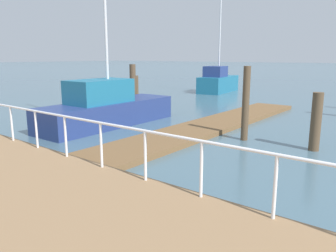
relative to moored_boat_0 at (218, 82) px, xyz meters
name	(u,v)px	position (x,y,z in m)	size (l,w,h in m)	color
ground_plane	(2,114)	(-16.39, 3.23, -0.84)	(300.00, 300.00, 0.00)	#476675
floating_dock	(210,126)	(-12.66, -6.86, -0.75)	(14.46, 2.00, 0.18)	brown
boardwalk_railing	(82,129)	(-19.54, -7.41, 0.37)	(0.06, 25.82, 1.08)	white
dock_piling_0	(136,92)	(-10.74, -0.86, 0.08)	(0.28, 0.28, 1.86)	brown
dock_piling_2	(246,104)	(-13.66, -8.87, 0.46)	(0.25, 0.25, 2.60)	brown
dock_piling_3	(133,88)	(-11.60, -1.46, 0.41)	(0.32, 0.32, 2.51)	brown
dock_piling_5	(316,122)	(-13.54, -11.20, 0.08)	(0.32, 0.32, 1.84)	brown
moored_boat_0	(218,82)	(0.00, 0.00, 0.00)	(5.10, 2.55, 7.76)	#1E6B8C
moored_boat_1	(107,108)	(-14.92, -3.09, -0.08)	(6.52, 2.03, 8.47)	navy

